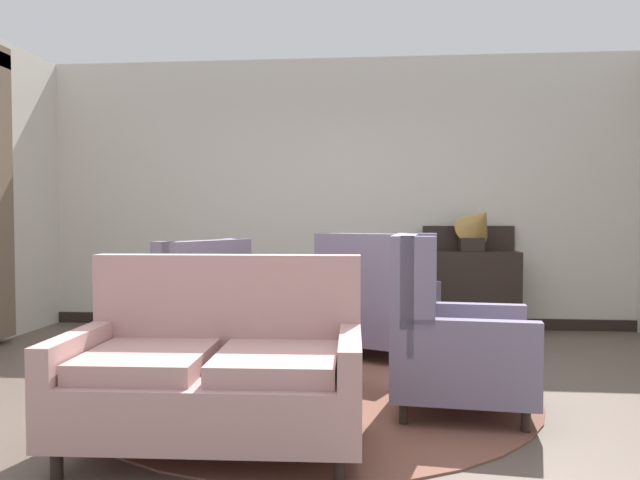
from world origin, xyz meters
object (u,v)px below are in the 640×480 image
Objects in this scene: porcelain_vase at (279,298)px; armchair_near_window at (183,316)px; coffee_table at (286,334)px; armchair_near_sideboard at (375,306)px; gramophone at (478,225)px; settee at (216,372)px; armchair_back_corner at (446,339)px; sideboard at (470,286)px.

porcelain_vase is 1.01m from armchair_near_window.
armchair_near_sideboard is at bearing 62.67° from coffee_table.
porcelain_vase is at bearing -127.89° from gramophone.
settee is at bearing 94.43° from armchair_near_sideboard.
settee is 1.31× the size of armchair_near_window.
armchair_near_sideboard is 1.91× the size of gramophone.
porcelain_vase is 1.33m from armchair_near_sideboard.
sideboard is at bearing -5.75° from armchair_back_corner.
armchair_near_sideboard is (0.83, 2.21, 0.03)m from settee.
porcelain_vase is 0.28× the size of armchair_near_sideboard.
porcelain_vase is 2.84m from gramophone.
gramophone is (1.88, 3.29, 0.73)m from settee.
settee is 1.37× the size of sideboard.
armchair_near_sideboard is (-0.44, 1.48, -0.02)m from armchair_back_corner.
settee is 3.86m from gramophone.
settee reaches higher than coffee_table.
porcelain_vase is at bearing 79.47° from settee.
sideboard is at bearing 54.10° from porcelain_vase.
coffee_table is 0.73× the size of armchair_near_sideboard.
porcelain_vase is 0.53× the size of gramophone.
armchair_back_corner is at bearing -15.94° from coffee_table.
porcelain_vase reaches higher than coffee_table.
gramophone is (1.72, 2.21, 0.49)m from porcelain_vase.
sideboard is 1.86× the size of gramophone.
armchair_near_window is at bearing -144.42° from sideboard.
coffee_table is 0.75× the size of sideboard.
sideboard is (0.55, 2.66, 0.04)m from armchair_back_corner.
gramophone reaches higher than coffee_table.
coffee_table is 1.10m from armchair_back_corner.
coffee_table is 1.33m from armchair_near_sideboard.
coffee_table is 2.85m from sideboard.
armchair_near_window is at bearing -146.40° from gramophone.
porcelain_vase is 1.18m from armchair_back_corner.
settee is 1.47m from armchair_back_corner.
sideboard reaches higher than settee.
coffee_table is at bearing -126.26° from gramophone.
coffee_table is 0.76× the size of armchair_back_corner.
armchair_back_corner reaches higher than armchair_near_sideboard.
porcelain_vase is at bearing 136.88° from coffee_table.
armchair_near_sideboard is 1.65m from armchair_near_window.
armchair_near_sideboard is at bearing 59.30° from porcelain_vase.
armchair_back_corner is 2.14m from armchair_near_window.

